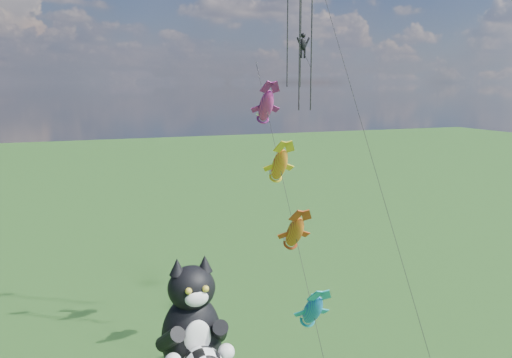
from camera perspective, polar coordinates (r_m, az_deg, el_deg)
name	(u,v)px	position (r m, az deg, el deg)	size (l,w,h in m)	color
cat_kite_rig	(194,332)	(21.85, -6.26, -14.99)	(2.59, 4.21, 10.21)	brown
fish_windsock_rig	(287,198)	(32.21, 3.12, -1.91)	(2.42, 15.85, 17.84)	brown
parafoil_rig	(306,29)	(35.70, 4.99, 14.71)	(1.91, 17.55, 27.87)	brown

